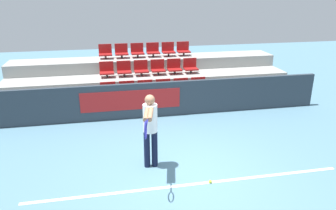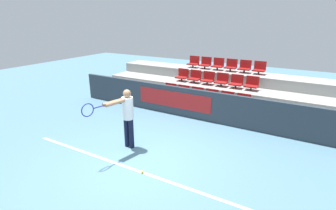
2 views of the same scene
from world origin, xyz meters
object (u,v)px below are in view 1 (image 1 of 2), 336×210
at_px(stadium_chair_3, 164,88).
at_px(stadium_chair_5, 199,86).
at_px(stadium_chair_8, 141,69).
at_px(tennis_ball, 210,181).
at_px(tennis_player, 150,125).
at_px(stadium_chair_16, 168,50).
at_px(stadium_chair_4, 181,87).
at_px(stadium_chair_10, 174,67).
at_px(stadium_chair_0, 108,92).
at_px(stadium_chair_13, 121,52).
at_px(stadium_chair_7, 124,70).
at_px(stadium_chair_17, 183,49).
at_px(stadium_chair_14, 137,51).
at_px(stadium_chair_9, 158,68).
at_px(stadium_chair_12, 105,52).
at_px(stadium_chair_11, 190,66).
at_px(stadium_chair_2, 146,89).
at_px(stadium_chair_1, 127,90).
at_px(stadium_chair_15, 153,51).
at_px(stadium_chair_6, 107,70).

distance_m(stadium_chair_3, stadium_chair_5, 1.16).
distance_m(stadium_chair_5, stadium_chair_8, 2.09).
height_order(stadium_chair_8, tennis_ball, stadium_chair_8).
bearing_deg(tennis_player, tennis_ball, -25.20).
height_order(stadium_chair_8, stadium_chair_16, stadium_chair_16).
distance_m(stadium_chair_4, stadium_chair_10, 1.16).
relative_size(stadium_chair_0, stadium_chair_13, 1.00).
bearing_deg(stadium_chair_16, stadium_chair_7, -148.03).
height_order(stadium_chair_3, stadium_chair_4, same).
relative_size(stadium_chair_17, tennis_ball, 7.65).
bearing_deg(stadium_chair_0, stadium_chair_14, 61.90).
height_order(stadium_chair_9, stadium_chair_12, stadium_chair_12).
bearing_deg(tennis_ball, stadium_chair_12, 105.64).
xyz_separation_m(stadium_chair_7, stadium_chair_8, (0.58, 0.00, 0.00)).
distance_m(stadium_chair_5, stadium_chair_11, 1.16).
bearing_deg(stadium_chair_3, stadium_chair_11, 43.12).
bearing_deg(stadium_chair_4, tennis_player, -112.82).
height_order(stadium_chair_2, stadium_chair_11, stadium_chair_11).
distance_m(stadium_chair_1, stadium_chair_2, 0.58).
xyz_separation_m(stadium_chair_4, stadium_chair_17, (0.58, 2.17, 0.81)).
xyz_separation_m(stadium_chair_7, stadium_chair_16, (1.74, 1.08, 0.40)).
height_order(stadium_chair_3, stadium_chair_7, stadium_chair_7).
bearing_deg(stadium_chair_10, stadium_chair_7, 180.00).
xyz_separation_m(stadium_chair_8, stadium_chair_14, (0.00, 1.08, 0.40)).
distance_m(stadium_chair_7, stadium_chair_14, 1.29).
xyz_separation_m(stadium_chair_11, stadium_chair_15, (-1.16, 1.08, 0.40)).
bearing_deg(stadium_chair_17, stadium_chair_15, 180.00).
distance_m(stadium_chair_14, stadium_chair_15, 0.58).
bearing_deg(stadium_chair_16, stadium_chair_9, -118.10).
xyz_separation_m(stadium_chair_6, stadium_chair_14, (1.16, 1.08, 0.40)).
height_order(stadium_chair_10, stadium_chair_16, stadium_chair_16).
relative_size(stadium_chair_15, stadium_chair_16, 1.00).
distance_m(stadium_chair_10, tennis_ball, 5.65).
bearing_deg(stadium_chair_9, stadium_chair_11, 0.00).
relative_size(stadium_chair_3, stadium_chair_11, 1.00).
relative_size(stadium_chair_15, stadium_chair_17, 1.00).
relative_size(stadium_chair_9, stadium_chair_10, 1.00).
height_order(stadium_chair_14, stadium_chair_15, same).
xyz_separation_m(stadium_chair_9, stadium_chair_14, (-0.58, 1.08, 0.40)).
xyz_separation_m(stadium_chair_10, stadium_chair_17, (0.58, 1.08, 0.40)).
distance_m(stadium_chair_4, stadium_chair_9, 1.29).
relative_size(stadium_chair_8, stadium_chair_13, 1.00).
xyz_separation_m(stadium_chair_3, stadium_chair_11, (1.16, 1.08, 0.40)).
bearing_deg(stadium_chair_1, stadium_chair_11, 25.09).
xyz_separation_m(stadium_chair_3, stadium_chair_5, (1.16, 0.00, 0.00)).
bearing_deg(stadium_chair_2, tennis_player, -95.90).
xyz_separation_m(stadium_chair_4, stadium_chair_8, (-1.16, 1.08, 0.40)).
distance_m(stadium_chair_2, stadium_chair_7, 1.29).
bearing_deg(stadium_chair_7, stadium_chair_15, 43.12).
bearing_deg(stadium_chair_9, stadium_chair_1, -136.88).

